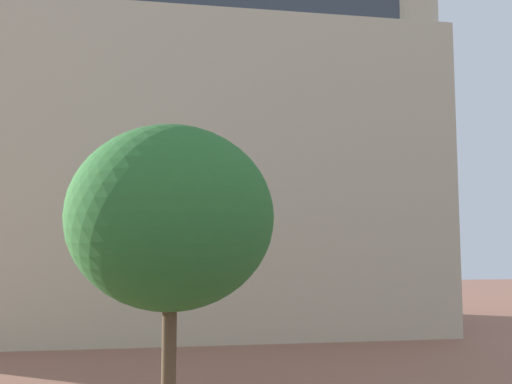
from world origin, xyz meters
TOP-DOWN VIEW (x-y plane):
  - landmark_building at (-1.24, 31.03)m, footprint 25.38×12.25m
  - tree_curb_far at (-1.83, 13.76)m, footprint 4.67×4.67m

SIDE VIEW (x-z plane):
  - tree_curb_far at x=-1.83m, z-range 1.34..8.25m
  - landmark_building at x=-1.24m, z-range -7.79..26.44m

